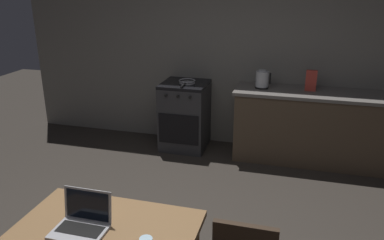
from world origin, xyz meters
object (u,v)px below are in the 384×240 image
Objects in this scene: laptop at (82,223)px; cereal_box at (311,81)px; stove_oven at (185,115)px; frying_pan at (187,82)px; electric_kettle at (262,80)px.

laptop is 3.35m from cereal_box.
stove_oven is 0.49m from frying_pan.
frying_pan is 1.53× the size of cereal_box.
electric_kettle is 0.59× the size of frying_pan.
frying_pan is 1.56m from cereal_box.
electric_kettle is at bearing -178.04° from cereal_box.
cereal_box is (1.60, 0.02, 0.59)m from stove_oven.
frying_pan is (-0.97, -0.03, -0.08)m from electric_kettle.
frying_pan is at bearing 83.51° from laptop.
electric_kettle is (0.79, 3.02, 0.22)m from laptop.
frying_pan is at bearing -35.45° from stove_oven.
laptop reaches higher than frying_pan.
frying_pan is at bearing -178.16° from cereal_box.
electric_kettle is 0.98m from frying_pan.
cereal_box reaches higher than electric_kettle.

